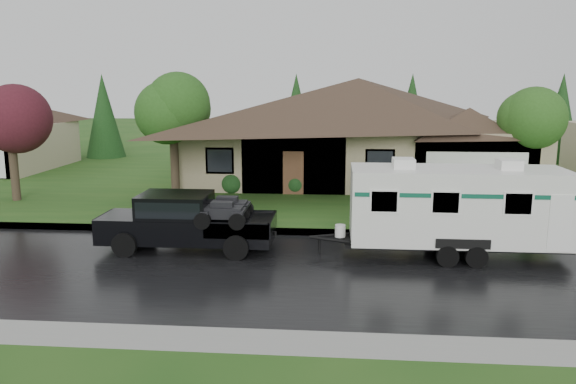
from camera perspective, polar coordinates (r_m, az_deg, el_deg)
The scene contains 11 objects.
ground at distance 18.57m, azimuth 2.29°, elevation -6.11°, with size 140.00×140.00×0.00m, color #224E18.
road at distance 16.67m, azimuth 1.98°, elevation -8.11°, with size 140.00×8.00×0.01m, color black.
curb at distance 20.71m, azimuth 2.57°, elevation -4.09°, with size 140.00×0.50×0.15m, color gray.
lawn at distance 33.18m, azimuth 3.44°, elevation 1.62°, with size 140.00×26.00×0.15m, color #224E18.
house_main at distance 31.67m, azimuth 7.65°, elevation 7.50°, with size 19.44×10.80×6.90m.
tree_left_green at distance 27.16m, azimuth -11.64°, elevation 8.18°, with size 3.56×3.56×5.90m.
tree_red at distance 28.40m, azimuth -26.43°, elevation 6.49°, with size 3.18×3.18×5.26m.
tree_right_green at distance 29.03m, azimuth 23.44°, elevation 6.50°, with size 3.04×3.04×5.04m.
shrub_row at distance 27.49m, azimuth 7.33°, elevation 0.81°, with size 13.60×1.00×1.00m.
pickup_truck at distance 18.88m, azimuth -10.52°, elevation -2.80°, with size 5.69×2.16×1.90m.
travel_trailer at distance 18.49m, azimuth 16.75°, elevation -1.31°, with size 7.01×2.46×3.15m.
Camera 1 is at (0.74, -17.74, 5.45)m, focal length 35.00 mm.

